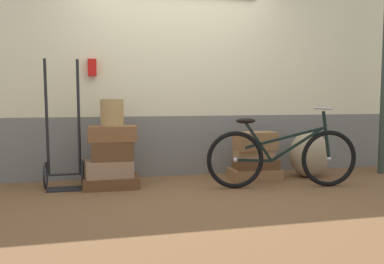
{
  "coord_description": "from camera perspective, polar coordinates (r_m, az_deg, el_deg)",
  "views": [
    {
      "loc": [
        -0.99,
        -4.23,
        1.0
      ],
      "look_at": [
        0.08,
        0.15,
        0.61
      ],
      "focal_mm": 37.22,
      "sensor_mm": 36.0,
      "label": 1
    }
  ],
  "objects": [
    {
      "name": "suitcase_2",
      "position": [
        4.53,
        -11.32,
        -2.62
      ],
      "size": [
        0.46,
        0.33,
        0.22
      ],
      "primitive_type": "cube",
      "rotation": [
        0.0,
        0.0,
        -0.01
      ],
      "color": "brown",
      "rests_on": "suitcase_1"
    },
    {
      "name": "burlap_sack",
      "position": [
        5.24,
        16.43,
        -3.1
      ],
      "size": [
        0.51,
        0.43,
        0.57
      ],
      "primitive_type": "ellipsoid",
      "color": "#9E8966",
      "rests_on": "ground"
    },
    {
      "name": "suitcase_7",
      "position": [
        4.87,
        9.03,
        -1.26
      ],
      "size": [
        0.5,
        0.3,
        0.22
      ],
      "primitive_type": "cube",
      "rotation": [
        0.0,
        0.0,
        0.06
      ],
      "color": "olive",
      "rests_on": "suitcase_6"
    },
    {
      "name": "suitcase_6",
      "position": [
        4.9,
        8.83,
        -3.18
      ],
      "size": [
        0.46,
        0.25,
        0.12
      ],
      "primitive_type": "cube",
      "rotation": [
        0.0,
        0.0,
        -0.02
      ],
      "color": "#9E754C",
      "rests_on": "suitcase_5"
    },
    {
      "name": "suitcase_0",
      "position": [
        4.57,
        -11.43,
        -7.01
      ],
      "size": [
        0.62,
        0.43,
        0.12
      ],
      "primitive_type": "cube",
      "rotation": [
        0.0,
        0.0,
        -0.03
      ],
      "color": "brown",
      "rests_on": "ground"
    },
    {
      "name": "bicycle",
      "position": [
        4.55,
        12.78,
        -3.51
      ],
      "size": [
        1.7,
        0.46,
        0.89
      ],
      "color": "black",
      "rests_on": "ground"
    },
    {
      "name": "luggage_trolley",
      "position": [
        4.62,
        -17.89,
        -3.71
      ],
      "size": [
        0.42,
        0.37,
        1.42
      ],
      "color": "black",
      "rests_on": "ground"
    },
    {
      "name": "suitcase_4",
      "position": [
        4.97,
        8.92,
        -5.96
      ],
      "size": [
        0.63,
        0.37,
        0.13
      ],
      "primitive_type": "cube",
      "rotation": [
        0.0,
        0.0,
        -0.03
      ],
      "color": "olive",
      "rests_on": "ground"
    },
    {
      "name": "ground",
      "position": [
        4.47,
        -0.5,
        -8.41
      ],
      "size": [
        9.2,
        5.2,
        0.06
      ],
      "primitive_type": "cube",
      "color": "brown"
    },
    {
      "name": "wicker_basket",
      "position": [
        4.49,
        -11.39,
        2.74
      ],
      "size": [
        0.25,
        0.25,
        0.3
      ],
      "primitive_type": "cylinder",
      "color": "#A8844C",
      "rests_on": "suitcase_3"
    },
    {
      "name": "suitcase_5",
      "position": [
        4.95,
        9.11,
        -4.51
      ],
      "size": [
        0.54,
        0.35,
        0.12
      ],
      "primitive_type": "cube",
      "rotation": [
        0.0,
        0.0,
        -0.06
      ],
      "color": "brown",
      "rests_on": "suitcase_4"
    },
    {
      "name": "suitcase_1",
      "position": [
        4.55,
        -11.86,
        -5.13
      ],
      "size": [
        0.54,
        0.42,
        0.18
      ],
      "primitive_type": "cube",
      "rotation": [
        0.0,
        0.0,
        0.09
      ],
      "color": "#937051",
      "rests_on": "suitcase_0"
    },
    {
      "name": "suitcase_3",
      "position": [
        4.52,
        -11.24,
        -0.19
      ],
      "size": [
        0.55,
        0.38,
        0.17
      ],
      "primitive_type": "cube",
      "rotation": [
        0.0,
        0.0,
        -0.07
      ],
      "color": "brown",
      "rests_on": "suitcase_2"
    },
    {
      "name": "station_building",
      "position": [
        5.19,
        -2.53,
        9.49
      ],
      "size": [
        7.2,
        0.74,
        2.82
      ],
      "color": "slate",
      "rests_on": "ground"
    }
  ]
}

